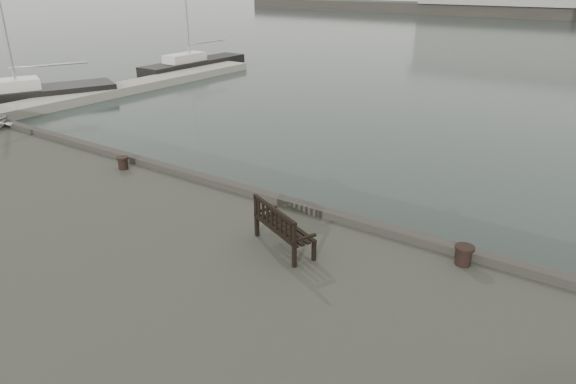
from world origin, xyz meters
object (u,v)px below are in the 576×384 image
at_px(bollard_right, 464,255).
at_px(yacht_a, 28,99).
at_px(bench, 283,235).
at_px(bollard_left, 123,163).
at_px(yacht_b, 195,67).

height_order(bollard_right, yacht_a, yacht_a).
distance_m(bench, yacht_a, 24.91).
distance_m(bench, bollard_right, 3.58).
height_order(bench, yacht_a, yacht_a).
distance_m(bench, bollard_left, 6.66).
relative_size(bench, bollard_right, 4.28).
relative_size(bench, bollard_left, 4.68).
bearing_deg(yacht_b, bollard_right, -36.15).
bearing_deg(bollard_right, yacht_b, 143.31).
bearing_deg(bollard_right, bollard_left, -178.57).
bearing_deg(yacht_b, bench, -41.82).
bearing_deg(yacht_a, bollard_left, 2.25).
distance_m(bollard_left, yacht_a, 18.36).
distance_m(bench, yacht_b, 31.56).
bearing_deg(bollard_right, bench, -156.11).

